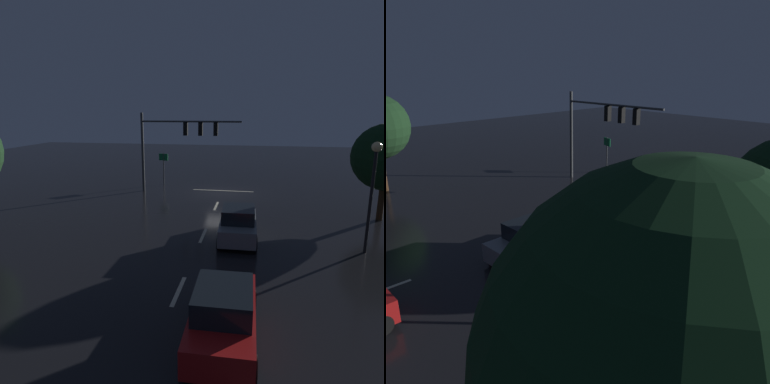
# 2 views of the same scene
# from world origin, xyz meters

# --- Properties ---
(ground_plane) EXTENTS (80.00, 80.00, 0.00)m
(ground_plane) POSITION_xyz_m (0.00, 0.00, 0.00)
(ground_plane) COLOR black
(traffic_signal_assembly) EXTENTS (7.95, 0.47, 6.31)m
(traffic_signal_assembly) POSITION_xyz_m (3.48, 0.33, 4.50)
(traffic_signal_assembly) COLOR #383A3D
(traffic_signal_assembly) RESTS_ON ground_plane
(lane_dash_far) EXTENTS (0.16, 2.20, 0.01)m
(lane_dash_far) POSITION_xyz_m (0.00, 4.00, 0.00)
(lane_dash_far) COLOR beige
(lane_dash_far) RESTS_ON ground_plane
(lane_dash_mid) EXTENTS (0.16, 2.20, 0.01)m
(lane_dash_mid) POSITION_xyz_m (0.00, 10.00, 0.00)
(lane_dash_mid) COLOR beige
(lane_dash_mid) RESTS_ON ground_plane
(lane_dash_near) EXTENTS (0.16, 2.20, 0.01)m
(lane_dash_near) POSITION_xyz_m (0.00, 16.00, 0.00)
(lane_dash_near) COLOR beige
(lane_dash_near) RESTS_ON ground_plane
(stop_bar) EXTENTS (5.00, 0.16, 0.01)m
(stop_bar) POSITION_xyz_m (0.00, -0.85, 0.00)
(stop_bar) COLOR beige
(stop_bar) RESTS_ON ground_plane
(car_approaching) EXTENTS (1.99, 4.40, 1.70)m
(car_approaching) POSITION_xyz_m (-1.83, 10.11, 0.80)
(car_approaching) COLOR slate
(car_approaching) RESTS_ON ground_plane
(car_distant) EXTENTS (1.96, 4.39, 1.70)m
(car_distant) POSITION_xyz_m (-1.87, 18.45, 0.80)
(car_distant) COLOR maroon
(car_distant) RESTS_ON ground_plane
(street_lamp_left_kerb) EXTENTS (0.44, 0.44, 5.13)m
(street_lamp_left_kerb) POSITION_xyz_m (-7.76, 10.91, 3.59)
(street_lamp_left_kerb) COLOR black
(street_lamp_left_kerb) RESTS_ON ground_plane
(route_sign) EXTENTS (0.88, 0.32, 2.79)m
(route_sign) POSITION_xyz_m (5.47, -2.55, 2.01)
(route_sign) COLOR #383A3D
(route_sign) RESTS_ON ground_plane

